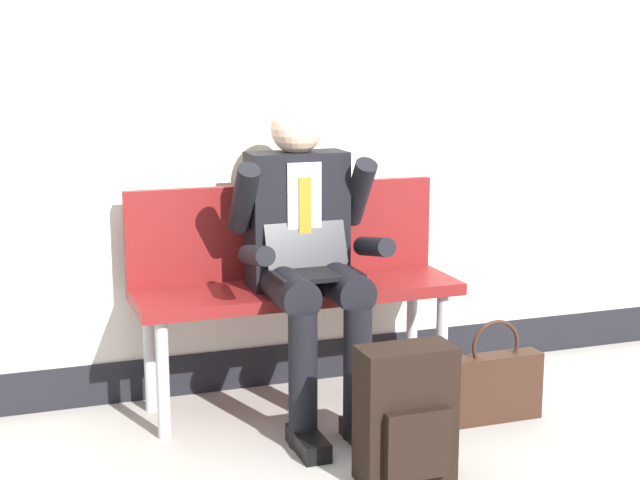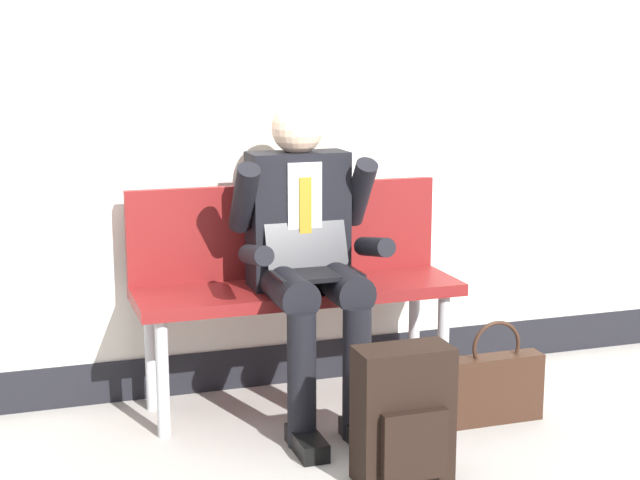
# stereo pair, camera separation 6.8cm
# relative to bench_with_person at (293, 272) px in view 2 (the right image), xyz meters

# --- Properties ---
(ground_plane) EXTENTS (18.00, 18.00, 0.00)m
(ground_plane) POSITION_rel_bench_with_person_xyz_m (0.06, -0.41, -0.56)
(ground_plane) COLOR #9E9991
(station_wall) EXTENTS (5.29, 0.14, 2.76)m
(station_wall) POSITION_rel_bench_with_person_xyz_m (0.06, 0.28, 0.80)
(station_wall) COLOR beige
(station_wall) RESTS_ON ground
(bench_with_person) EXTENTS (1.34, 0.42, 0.92)m
(bench_with_person) POSITION_rel_bench_with_person_xyz_m (0.00, 0.00, 0.00)
(bench_with_person) COLOR maroon
(bench_with_person) RESTS_ON ground
(person_seated) EXTENTS (0.57, 0.70, 1.27)m
(person_seated) POSITION_rel_bench_with_person_xyz_m (0.00, -0.20, 0.13)
(person_seated) COLOR black
(person_seated) RESTS_ON ground
(backpack) EXTENTS (0.33, 0.21, 0.48)m
(backpack) POSITION_rel_bench_with_person_xyz_m (0.13, -0.87, -0.33)
(backpack) COLOR black
(backpack) RESTS_ON ground
(handbag) EXTENTS (0.39, 0.10, 0.42)m
(handbag) POSITION_rel_bench_with_person_xyz_m (0.70, -0.48, -0.42)
(handbag) COLOR #331E14
(handbag) RESTS_ON ground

